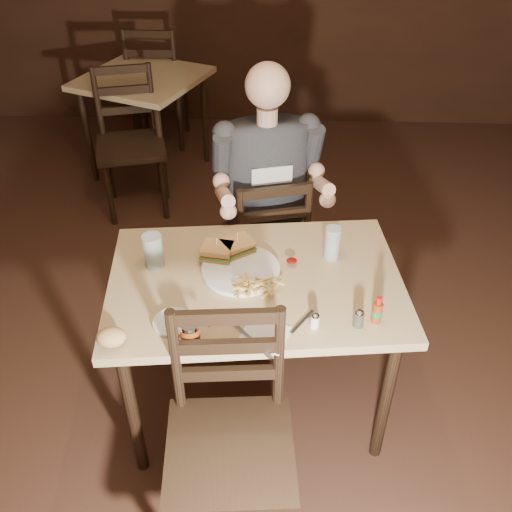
{
  "coord_description": "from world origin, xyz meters",
  "views": [
    {
      "loc": [
        0.05,
        -1.52,
        2.24
      ],
      "look_at": [
        -0.01,
        0.29,
        0.85
      ],
      "focal_mm": 40.0,
      "sensor_mm": 36.0,
      "label": 1
    }
  ],
  "objects_px": {
    "main_table": "(256,295)",
    "diner": "(269,164)",
    "chair_far": "(265,241)",
    "dinner_plate": "(241,271)",
    "chair_near": "(230,452)",
    "glass_right": "(332,243)",
    "side_plate": "(173,323)",
    "bg_table": "(143,88)",
    "glass_left": "(153,251)",
    "bg_chair_near": "(131,146)",
    "hot_sauce": "(378,310)",
    "syrup_dispenser": "(190,333)",
    "bg_chair_far": "(159,84)"
  },
  "relations": [
    {
      "from": "glass_right",
      "to": "chair_far",
      "type": "bearing_deg",
      "value": 117.86
    },
    {
      "from": "chair_far",
      "to": "bg_chair_near",
      "type": "bearing_deg",
      "value": -61.38
    },
    {
      "from": "bg_table",
      "to": "hot_sauce",
      "type": "relative_size",
      "value": 8.83
    },
    {
      "from": "bg_chair_near",
      "to": "side_plate",
      "type": "relative_size",
      "value": 6.75
    },
    {
      "from": "bg_chair_near",
      "to": "bg_table",
      "type": "bearing_deg",
      "value": 75.77
    },
    {
      "from": "glass_left",
      "to": "bg_table",
      "type": "bearing_deg",
      "value": 102.63
    },
    {
      "from": "bg_chair_near",
      "to": "glass_left",
      "type": "distance_m",
      "value": 1.74
    },
    {
      "from": "dinner_plate",
      "to": "bg_chair_far",
      "type": "bearing_deg",
      "value": 107.04
    },
    {
      "from": "diner",
      "to": "side_plate",
      "type": "height_order",
      "value": "diner"
    },
    {
      "from": "glass_left",
      "to": "diner",
      "type": "bearing_deg",
      "value": 51.75
    },
    {
      "from": "chair_near",
      "to": "bg_chair_near",
      "type": "relative_size",
      "value": 1.0
    },
    {
      "from": "chair_near",
      "to": "glass_right",
      "type": "relative_size",
      "value": 6.54
    },
    {
      "from": "main_table",
      "to": "diner",
      "type": "distance_m",
      "value": 0.7
    },
    {
      "from": "glass_right",
      "to": "syrup_dispenser",
      "type": "xyz_separation_m",
      "value": [
        -0.53,
        -0.52,
        -0.03
      ]
    },
    {
      "from": "bg_table",
      "to": "bg_chair_near",
      "type": "distance_m",
      "value": 0.58
    },
    {
      "from": "dinner_plate",
      "to": "chair_far",
      "type": "bearing_deg",
      "value": 82.57
    },
    {
      "from": "glass_left",
      "to": "hot_sauce",
      "type": "relative_size",
      "value": 1.25
    },
    {
      "from": "chair_near",
      "to": "diner",
      "type": "height_order",
      "value": "diner"
    },
    {
      "from": "chair_near",
      "to": "glass_right",
      "type": "bearing_deg",
      "value": 58.92
    },
    {
      "from": "bg_table",
      "to": "bg_chair_near",
      "type": "bearing_deg",
      "value": -90.0
    },
    {
      "from": "bg_table",
      "to": "side_plate",
      "type": "height_order",
      "value": "side_plate"
    },
    {
      "from": "glass_right",
      "to": "diner",
      "type": "bearing_deg",
      "value": 119.01
    },
    {
      "from": "chair_far",
      "to": "dinner_plate",
      "type": "xyz_separation_m",
      "value": [
        -0.09,
        -0.66,
        0.33
      ]
    },
    {
      "from": "bg_chair_far",
      "to": "glass_left",
      "type": "height_order",
      "value": "bg_chair_far"
    },
    {
      "from": "side_plate",
      "to": "bg_table",
      "type": "bearing_deg",
      "value": 103.73
    },
    {
      "from": "main_table",
      "to": "glass_right",
      "type": "height_order",
      "value": "glass_right"
    },
    {
      "from": "bg_table",
      "to": "bg_chair_far",
      "type": "bearing_deg",
      "value": 90.0
    },
    {
      "from": "diner",
      "to": "main_table",
      "type": "bearing_deg",
      "value": -107.51
    },
    {
      "from": "main_table",
      "to": "hot_sauce",
      "type": "height_order",
      "value": "hot_sauce"
    },
    {
      "from": "chair_far",
      "to": "glass_right",
      "type": "relative_size",
      "value": 6.03
    },
    {
      "from": "glass_left",
      "to": "chair_near",
      "type": "bearing_deg",
      "value": -62.53
    },
    {
      "from": "bg_chair_near",
      "to": "hot_sauce",
      "type": "distance_m",
      "value": 2.39
    },
    {
      "from": "bg_table",
      "to": "glass_left",
      "type": "height_order",
      "value": "glass_left"
    },
    {
      "from": "dinner_plate",
      "to": "glass_right",
      "type": "distance_m",
      "value": 0.4
    },
    {
      "from": "dinner_plate",
      "to": "glass_left",
      "type": "distance_m",
      "value": 0.37
    },
    {
      "from": "bg_chair_far",
      "to": "hot_sauce",
      "type": "bearing_deg",
      "value": 114.77
    },
    {
      "from": "bg_chair_far",
      "to": "hot_sauce",
      "type": "xyz_separation_m",
      "value": [
        1.36,
        -3.04,
        0.33
      ]
    },
    {
      "from": "bg_chair_far",
      "to": "side_plate",
      "type": "relative_size",
      "value": 6.93
    },
    {
      "from": "bg_chair_near",
      "to": "chair_far",
      "type": "bearing_deg",
      "value": -61.33
    },
    {
      "from": "dinner_plate",
      "to": "hot_sauce",
      "type": "relative_size",
      "value": 2.64
    },
    {
      "from": "glass_right",
      "to": "glass_left",
      "type": "bearing_deg",
      "value": -173.64
    },
    {
      "from": "side_plate",
      "to": "chair_far",
      "type": "bearing_deg",
      "value": 71.92
    },
    {
      "from": "glass_left",
      "to": "syrup_dispenser",
      "type": "xyz_separation_m",
      "value": [
        0.21,
        -0.44,
        -0.03
      ]
    },
    {
      "from": "dinner_plate",
      "to": "hot_sauce",
      "type": "height_order",
      "value": "hot_sauce"
    },
    {
      "from": "chair_near",
      "to": "bg_chair_near",
      "type": "height_order",
      "value": "same"
    },
    {
      "from": "dinner_plate",
      "to": "glass_left",
      "type": "height_order",
      "value": "glass_left"
    },
    {
      "from": "glass_left",
      "to": "chair_far",
      "type": "bearing_deg",
      "value": 54.64
    },
    {
      "from": "syrup_dispenser",
      "to": "side_plate",
      "type": "bearing_deg",
      "value": 124.36
    },
    {
      "from": "bg_chair_far",
      "to": "side_plate",
      "type": "height_order",
      "value": "bg_chair_far"
    },
    {
      "from": "glass_right",
      "to": "hot_sauce",
      "type": "distance_m",
      "value": 0.41
    }
  ]
}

